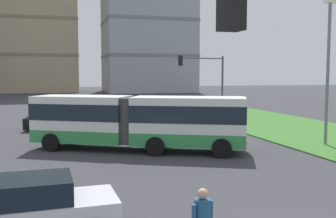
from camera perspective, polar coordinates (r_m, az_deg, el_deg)
articulated_bus at (r=21.66m, az=-4.43°, el=-1.72°), size 11.63×7.54×3.00m
car_white_van at (r=10.92m, az=-19.63°, el=-13.65°), size 4.47×2.17×1.58m
car_black_sedan at (r=30.82m, az=-16.18°, el=-1.58°), size 4.57×2.40×1.58m
traffic_light_near_left at (r=4.45m, az=-19.86°, el=0.38°), size 4.17×0.28×5.53m
traffic_light_far_right at (r=31.61m, az=5.73°, el=4.55°), size 3.96×0.28×5.69m
streetlight_median at (r=24.72m, az=22.28°, el=5.80°), size 0.70×0.28×8.49m
apartment_tower_centre at (r=98.05m, az=-3.01°, el=14.68°), size 20.99×17.13×41.25m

